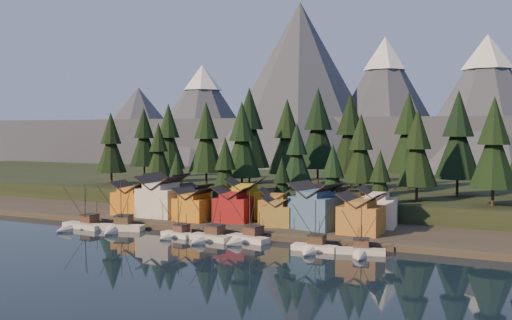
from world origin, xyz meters
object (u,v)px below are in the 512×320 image
at_px(house_back_0, 167,192).
at_px(house_front_0, 132,197).
at_px(boat_2, 174,229).
at_px(house_front_1, 161,195).
at_px(boat_0, 79,220).
at_px(boat_5, 313,241).
at_px(house_back_1, 195,198).
at_px(boat_4, 245,232).
at_px(boat_1, 117,221).
at_px(boat_6, 361,245).
at_px(boat_3, 207,231).

bearing_deg(house_back_0, house_front_0, -133.72).
height_order(boat_2, house_front_1, house_front_1).
distance_m(boat_0, boat_5, 60.04).
bearing_deg(house_back_1, boat_2, -64.79).
distance_m(boat_5, house_back_0, 56.60).
height_order(boat_4, house_front_0, boat_4).
relative_size(boat_4, house_front_0, 1.21).
bearing_deg(boat_1, house_front_0, 102.76).
distance_m(boat_2, boat_6, 42.52).
height_order(boat_1, boat_3, boat_1).
relative_size(boat_1, house_front_1, 1.21).
bearing_deg(house_front_1, house_back_1, 57.27).
distance_m(boat_0, house_back_1, 31.08).
height_order(boat_1, boat_2, boat_1).
height_order(boat_3, house_front_1, house_front_1).
distance_m(boat_2, house_back_1, 26.65).
bearing_deg(house_back_1, house_back_0, -167.81).
bearing_deg(boat_4, house_back_0, 162.06).
xyz_separation_m(boat_6, house_front_1, (-57.53, 15.85, 5.16)).
bearing_deg(boat_0, house_front_1, 61.73).
xyz_separation_m(boat_0, boat_3, (35.79, 0.66, 0.12)).
height_order(boat_0, boat_1, boat_1).
distance_m(boat_2, boat_4, 16.88).
bearing_deg(house_back_1, boat_0, -120.24).
bearing_deg(house_front_0, boat_6, -22.12).
relative_size(boat_3, boat_4, 0.98).
height_order(boat_4, boat_6, boat_4).
bearing_deg(boat_3, house_front_1, 151.48).
bearing_deg(house_front_1, boat_4, -24.46).
bearing_deg(boat_5, boat_1, 176.63).
xyz_separation_m(boat_4, boat_5, (16.35, -2.33, -0.16)).
xyz_separation_m(boat_2, boat_3, (8.87, -0.48, 0.31)).
xyz_separation_m(house_front_0, house_back_1, (14.70, 8.25, -0.41)).
height_order(boat_1, boat_6, boat_1).
xyz_separation_m(boat_3, house_front_1, (-23.89, 16.82, 4.75)).
bearing_deg(boat_2, house_back_1, 122.58).
bearing_deg(boat_0, boat_6, 7.32).
bearing_deg(boat_1, boat_5, -15.43).
relative_size(boat_4, house_back_0, 1.14).
relative_size(boat_3, house_front_1, 1.12).
xyz_separation_m(boat_0, boat_2, (26.92, 1.14, -0.19)).
height_order(boat_5, house_front_0, house_front_0).
distance_m(boat_4, boat_6, 25.78).
distance_m(boat_6, house_front_0, 68.93).
relative_size(boat_1, boat_5, 1.15).
height_order(boat_2, boat_5, boat_5).
bearing_deg(house_back_0, boat_4, -32.75).
xyz_separation_m(boat_5, house_back_0, (-51.15, 23.75, 4.90)).
bearing_deg(house_front_0, house_back_0, 38.57).
bearing_deg(house_front_1, house_back_0, 113.53).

